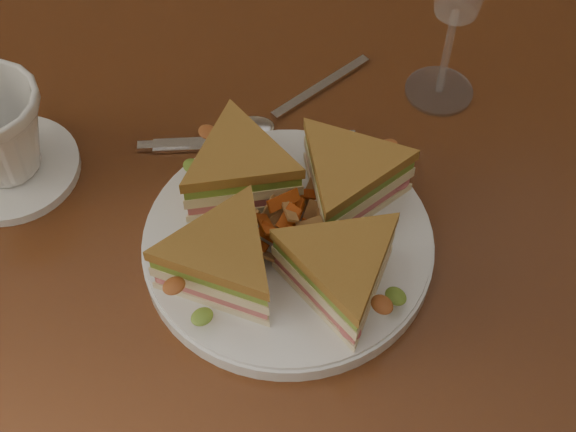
{
  "coord_description": "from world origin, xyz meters",
  "views": [
    {
      "loc": [
        -0.1,
        -0.44,
        1.35
      ],
      "look_at": [
        -0.02,
        -0.05,
        0.8
      ],
      "focal_mm": 50.0,
      "sensor_mm": 36.0,
      "label": 1
    }
  ],
  "objects_px": {
    "sandwich_wedges": "(288,219)",
    "table": "(295,264)",
    "knife": "(240,143)",
    "saucer": "(11,169)",
    "plate": "(288,244)",
    "spoon": "(268,119)"
  },
  "relations": [
    {
      "from": "spoon",
      "to": "saucer",
      "type": "distance_m",
      "value": 0.25
    },
    {
      "from": "table",
      "to": "saucer",
      "type": "distance_m",
      "value": 0.29
    },
    {
      "from": "knife",
      "to": "saucer",
      "type": "relative_size",
      "value": 1.64
    },
    {
      "from": "table",
      "to": "spoon",
      "type": "relative_size",
      "value": 7.24
    },
    {
      "from": "knife",
      "to": "saucer",
      "type": "bearing_deg",
      "value": -174.29
    },
    {
      "from": "plate",
      "to": "spoon",
      "type": "height_order",
      "value": "plate"
    },
    {
      "from": "table",
      "to": "plate",
      "type": "relative_size",
      "value": 4.67
    },
    {
      "from": "knife",
      "to": "sandwich_wedges",
      "type": "bearing_deg",
      "value": -72.51
    },
    {
      "from": "plate",
      "to": "table",
      "type": "bearing_deg",
      "value": 69.83
    },
    {
      "from": "knife",
      "to": "saucer",
      "type": "height_order",
      "value": "saucer"
    },
    {
      "from": "sandwich_wedges",
      "to": "spoon",
      "type": "relative_size",
      "value": 1.72
    },
    {
      "from": "saucer",
      "to": "sandwich_wedges",
      "type": "bearing_deg",
      "value": -29.97
    },
    {
      "from": "spoon",
      "to": "saucer",
      "type": "bearing_deg",
      "value": 154.01
    },
    {
      "from": "spoon",
      "to": "knife",
      "type": "distance_m",
      "value": 0.04
    },
    {
      "from": "plate",
      "to": "saucer",
      "type": "height_order",
      "value": "plate"
    },
    {
      "from": "plate",
      "to": "knife",
      "type": "height_order",
      "value": "plate"
    },
    {
      "from": "plate",
      "to": "knife",
      "type": "bearing_deg",
      "value": 99.51
    },
    {
      "from": "spoon",
      "to": "saucer",
      "type": "xyz_separation_m",
      "value": [
        -0.25,
        -0.02,
        0.0
      ]
    },
    {
      "from": "sandwich_wedges",
      "to": "saucer",
      "type": "distance_m",
      "value": 0.28
    },
    {
      "from": "sandwich_wedges",
      "to": "spoon",
      "type": "distance_m",
      "value": 0.16
    },
    {
      "from": "plate",
      "to": "sandwich_wedges",
      "type": "relative_size",
      "value": 0.9
    },
    {
      "from": "sandwich_wedges",
      "to": "table",
      "type": "bearing_deg",
      "value": 69.83
    }
  ]
}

